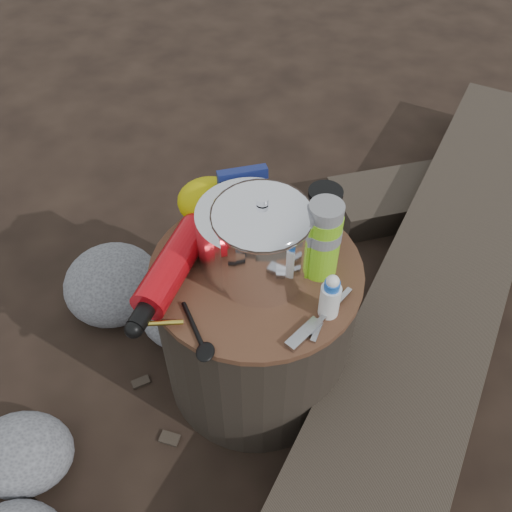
# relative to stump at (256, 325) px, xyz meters

# --- Properties ---
(ground) EXTENTS (60.00, 60.00, 0.00)m
(ground) POSITION_rel_stump_xyz_m (0.00, 0.00, -0.22)
(ground) COLOR black
(ground) RESTS_ON ground
(stump) EXTENTS (0.48, 0.48, 0.44)m
(stump) POSITION_rel_stump_xyz_m (0.00, 0.00, 0.00)
(stump) COLOR black
(stump) RESTS_ON ground
(rock_ring) EXTENTS (0.46, 1.00, 0.20)m
(rock_ring) POSITION_rel_stump_xyz_m (-0.36, -0.19, -0.12)
(rock_ring) COLOR #5D5D62
(rock_ring) RESTS_ON ground
(log_main) EXTENTS (1.03, 2.04, 0.17)m
(log_main) POSITION_rel_stump_xyz_m (0.52, 0.32, -0.13)
(log_main) COLOR #302821
(log_main) RESTS_ON ground
(log_small) EXTENTS (1.28, 0.69, 0.11)m
(log_small) POSITION_rel_stump_xyz_m (0.80, 0.87, -0.17)
(log_small) COLOR #302821
(log_small) RESTS_ON ground
(foil_windscreen) EXTENTS (0.23, 0.23, 0.14)m
(foil_windscreen) POSITION_rel_stump_xyz_m (-0.02, 0.03, 0.29)
(foil_windscreen) COLOR silver
(foil_windscreen) RESTS_ON stump
(camping_pot) EXTENTS (0.20, 0.20, 0.20)m
(camping_pot) POSITION_rel_stump_xyz_m (0.01, -0.01, 0.32)
(camping_pot) COLOR white
(camping_pot) RESTS_ON stump
(fuel_bottle) EXTENTS (0.14, 0.32, 0.08)m
(fuel_bottle) POSITION_rel_stump_xyz_m (-0.17, -0.05, 0.26)
(fuel_bottle) COLOR #B90C13
(fuel_bottle) RESTS_ON stump
(thermos) EXTENTS (0.08, 0.08, 0.19)m
(thermos) POSITION_rel_stump_xyz_m (0.14, 0.02, 0.31)
(thermos) COLOR #7FCD1B
(thermos) RESTS_ON stump
(travel_mug) EXTENTS (0.08, 0.08, 0.11)m
(travel_mug) POSITION_rel_stump_xyz_m (0.14, 0.15, 0.28)
(travel_mug) COLOR black
(travel_mug) RESTS_ON stump
(stuff_sack) EXTENTS (0.16, 0.13, 0.11)m
(stuff_sack) POSITION_rel_stump_xyz_m (-0.12, 0.14, 0.27)
(stuff_sack) COLOR #B9AC04
(stuff_sack) RESTS_ON stump
(food_pouch) EXTENTS (0.12, 0.07, 0.15)m
(food_pouch) POSITION_rel_stump_xyz_m (-0.05, 0.15, 0.29)
(food_pouch) COLOR navy
(food_pouch) RESTS_ON stump
(multitool) EXTENTS (0.07, 0.09, 0.01)m
(multitool) POSITION_rel_stump_xyz_m (0.12, -0.16, 0.23)
(multitool) COLOR #A9A9AE
(multitool) RESTS_ON stump
(pot_grabber) EXTENTS (0.10, 0.15, 0.01)m
(pot_grabber) POSITION_rel_stump_xyz_m (0.16, -0.11, 0.23)
(pot_grabber) COLOR #A9A9AE
(pot_grabber) RESTS_ON stump
(spork) EXTENTS (0.10, 0.14, 0.01)m
(spork) POSITION_rel_stump_xyz_m (-0.11, -0.17, 0.23)
(spork) COLOR black
(spork) RESTS_ON stump
(squeeze_bottle) EXTENTS (0.04, 0.04, 0.10)m
(squeeze_bottle) POSITION_rel_stump_xyz_m (0.16, -0.10, 0.27)
(squeeze_bottle) COLOR white
(squeeze_bottle) RESTS_ON stump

